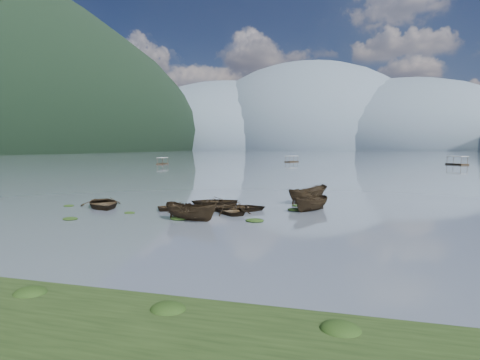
% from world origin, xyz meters
% --- Properties ---
extents(ground_plane, '(2400.00, 2400.00, 0.00)m').
position_xyz_m(ground_plane, '(0.00, 0.00, 0.00)').
color(ground_plane, '#505864').
extents(near_shore, '(60.00, 6.00, 0.50)m').
position_xyz_m(near_shore, '(0.00, -14.00, 0.00)').
color(near_shore, black).
rests_on(near_shore, ground).
extents(haze_mtn_a, '(520.00, 520.00, 280.00)m').
position_xyz_m(haze_mtn_a, '(-260.00, 900.00, 0.00)').
color(haze_mtn_a, '#475666').
rests_on(haze_mtn_a, ground).
extents(haze_mtn_b, '(520.00, 520.00, 340.00)m').
position_xyz_m(haze_mtn_b, '(-60.00, 900.00, 0.00)').
color(haze_mtn_b, '#475666').
rests_on(haze_mtn_b, ground).
extents(haze_mtn_c, '(520.00, 520.00, 260.00)m').
position_xyz_m(haze_mtn_c, '(140.00, 900.00, 0.00)').
color(haze_mtn_c, '#475666').
rests_on(haze_mtn_c, ground).
extents(rowboat_0, '(5.84, 5.96, 1.01)m').
position_xyz_m(rowboat_0, '(-10.28, 5.48, 0.00)').
color(rowboat_0, black).
rests_on(rowboat_0, ground).
extents(rowboat_1, '(4.67, 4.36, 0.79)m').
position_xyz_m(rowboat_1, '(-3.35, 6.04, 0.00)').
color(rowboat_1, black).
rests_on(rowboat_1, ground).
extents(rowboat_2, '(4.23, 2.17, 1.56)m').
position_xyz_m(rowboat_2, '(-0.90, 2.00, 0.00)').
color(rowboat_2, black).
rests_on(rowboat_2, ground).
extents(rowboat_3, '(4.46, 4.70, 0.79)m').
position_xyz_m(rowboat_3, '(0.81, 5.70, 0.00)').
color(rowboat_3, black).
rests_on(rowboat_3, ground).
extents(rowboat_4, '(4.90, 4.10, 0.87)m').
position_xyz_m(rowboat_4, '(1.33, 6.68, 0.00)').
color(rowboat_4, black).
rests_on(rowboat_4, ground).
extents(rowboat_5, '(3.34, 3.92, 1.46)m').
position_xyz_m(rowboat_5, '(6.88, 8.08, 0.00)').
color(rowboat_5, black).
rests_on(rowboat_5, ground).
extents(rowboat_7, '(4.68, 3.77, 0.86)m').
position_xyz_m(rowboat_7, '(-1.68, 9.37, 0.00)').
color(rowboat_7, black).
rests_on(rowboat_7, ground).
extents(rowboat_8, '(4.26, 4.63, 1.77)m').
position_xyz_m(rowboat_8, '(6.29, 12.56, 0.00)').
color(rowboat_8, black).
rests_on(rowboat_8, ground).
extents(weed_clump_0, '(1.08, 0.88, 0.24)m').
position_xyz_m(weed_clump_0, '(-9.24, 0.12, 0.00)').
color(weed_clump_0, black).
rests_on(weed_clump_0, ground).
extents(weed_clump_1, '(0.88, 0.70, 0.19)m').
position_xyz_m(weed_clump_1, '(-6.55, 3.42, 0.00)').
color(weed_clump_1, black).
rests_on(weed_clump_1, ground).
extents(weed_clump_2, '(1.25, 1.00, 0.27)m').
position_xyz_m(weed_clump_2, '(-1.87, 2.06, 0.00)').
color(weed_clump_2, black).
rests_on(weed_clump_2, ground).
extents(weed_clump_3, '(0.84, 0.71, 0.19)m').
position_xyz_m(weed_clump_3, '(5.51, 10.29, 0.00)').
color(weed_clump_3, black).
rests_on(weed_clump_3, ground).
extents(weed_clump_4, '(1.29, 1.02, 0.27)m').
position_xyz_m(weed_clump_4, '(3.45, 2.69, 0.00)').
color(weed_clump_4, black).
rests_on(weed_clump_4, ground).
extents(weed_clump_5, '(0.94, 0.76, 0.20)m').
position_xyz_m(weed_clump_5, '(-13.49, 5.21, 0.00)').
color(weed_clump_5, black).
rests_on(weed_clump_5, ground).
extents(weed_clump_6, '(1.01, 0.84, 0.21)m').
position_xyz_m(weed_clump_6, '(-1.23, 9.29, 0.00)').
color(weed_clump_6, black).
rests_on(weed_clump_6, ground).
extents(weed_clump_7, '(1.21, 0.97, 0.26)m').
position_xyz_m(weed_clump_7, '(5.63, 7.89, 0.00)').
color(weed_clump_7, black).
rests_on(weed_clump_7, ground).
extents(pontoon_left, '(2.82, 5.46, 2.00)m').
position_xyz_m(pontoon_left, '(-42.94, 82.91, 0.00)').
color(pontoon_left, black).
rests_on(pontoon_left, ground).
extents(pontoon_centre, '(4.70, 5.94, 2.12)m').
position_xyz_m(pontoon_centre, '(-6.78, 110.91, 0.00)').
color(pontoon_centre, black).
rests_on(pontoon_centre, ground).
extents(pontoon_right, '(5.16, 6.99, 2.48)m').
position_xyz_m(pontoon_right, '(43.26, 101.39, 0.00)').
color(pontoon_right, black).
rests_on(pontoon_right, ground).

